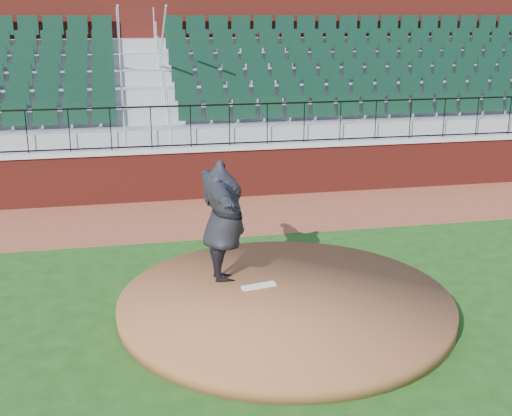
# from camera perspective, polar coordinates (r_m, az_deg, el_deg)

# --- Properties ---
(ground) EXTENTS (90.00, 90.00, 0.00)m
(ground) POSITION_cam_1_polar(r_m,az_deg,el_deg) (10.16, 1.74, -9.42)
(ground) COLOR #1B4714
(ground) RESTS_ON ground
(warning_track) EXTENTS (34.00, 3.20, 0.01)m
(warning_track) POSITION_cam_1_polar(r_m,az_deg,el_deg) (15.11, -3.00, -0.61)
(warning_track) COLOR brown
(warning_track) RESTS_ON ground
(field_wall) EXTENTS (34.00, 0.35, 1.20)m
(field_wall) POSITION_cam_1_polar(r_m,az_deg,el_deg) (16.48, -3.89, 2.96)
(field_wall) COLOR maroon
(field_wall) RESTS_ON ground
(wall_cap) EXTENTS (34.00, 0.45, 0.10)m
(wall_cap) POSITION_cam_1_polar(r_m,az_deg,el_deg) (16.34, -3.93, 5.18)
(wall_cap) COLOR #B7B7B7
(wall_cap) RESTS_ON field_wall
(wall_railing) EXTENTS (34.00, 0.05, 1.00)m
(wall_railing) POSITION_cam_1_polar(r_m,az_deg,el_deg) (16.24, -3.97, 7.08)
(wall_railing) COLOR black
(wall_railing) RESTS_ON wall_cap
(seating_stands) EXTENTS (34.00, 5.10, 4.60)m
(seating_stands) POSITION_cam_1_polar(r_m,az_deg,el_deg) (18.85, -5.15, 9.89)
(seating_stands) COLOR gray
(seating_stands) RESTS_ON ground
(concourse_wall) EXTENTS (34.00, 0.50, 5.50)m
(concourse_wall) POSITION_cam_1_polar(r_m,az_deg,el_deg) (21.58, -6.08, 11.88)
(concourse_wall) COLOR maroon
(concourse_wall) RESTS_ON ground
(pitchers_mound) EXTENTS (5.12, 5.12, 0.25)m
(pitchers_mound) POSITION_cam_1_polar(r_m,az_deg,el_deg) (10.31, 2.55, -8.26)
(pitchers_mound) COLOR brown
(pitchers_mound) RESTS_ON ground
(pitching_rubber) EXTENTS (0.58, 0.25, 0.04)m
(pitching_rubber) POSITION_cam_1_polar(r_m,az_deg,el_deg) (10.58, 0.24, -6.73)
(pitching_rubber) COLOR white
(pitching_rubber) RESTS_ON pitchers_mound
(pitcher) EXTENTS (0.71, 2.46, 1.99)m
(pitcher) POSITION_cam_1_polar(r_m,az_deg,el_deg) (10.56, -2.84, -1.12)
(pitcher) COLOR black
(pitcher) RESTS_ON pitchers_mound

